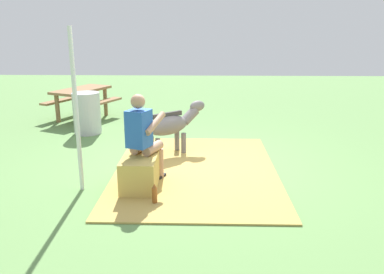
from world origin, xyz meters
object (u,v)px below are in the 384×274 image
Objects in this scene: pony_standing at (172,125)px; tent_pole_left at (76,112)px; water_barrel at (87,113)px; soda_bottle at (155,194)px; hay_bale at (140,173)px; picnic_bench at (82,96)px; person_seated at (143,135)px.

pony_standing is 0.50× the size of tent_pole_left.
soda_bottle is at bearing -152.02° from water_barrel.
hay_bale is 1.21m from tent_pole_left.
water_barrel is at bearing 28.08° from hay_bale.
hay_bale is at bearing -86.82° from tent_pole_left.
tent_pole_left is 1.18× the size of picnic_bench.
soda_bottle is (-2.07, 0.07, -0.41)m from pony_standing.
person_seated is at bearing -76.90° from tent_pole_left.
water_barrel is at bearing 27.98° from soda_bottle.
soda_bottle is 0.33× the size of water_barrel.
pony_standing is (1.40, -0.29, -0.20)m from person_seated.
pony_standing is 2.38m from water_barrel.
hay_bale is 1.62m from pony_standing.
soda_bottle is (-0.51, -0.26, -0.10)m from hay_bale.
person_seated is at bearing 18.42° from soda_bottle.
pony_standing reaches higher than picnic_bench.
pony_standing is at bearing -1.89° from soda_bottle.
person_seated is at bearing -152.91° from picnic_bench.
pony_standing is at bearing -11.69° from person_seated.
hay_bale is 3.37m from water_barrel.
water_barrel is 0.39× the size of tent_pole_left.
person_seated reaches higher than soda_bottle.
tent_pole_left is at bearing 144.15° from pony_standing.
person_seated reaches higher than hay_bale.
picnic_bench is (4.83, 2.35, 0.44)m from soda_bottle.
hay_bale is at bearing 167.94° from pony_standing.
hay_bale is 0.54m from person_seated.
soda_bottle is at bearing -152.57° from hay_bale.
tent_pole_left is (-3.02, -0.76, 0.68)m from water_barrel.
tent_pole_left is (-1.60, 1.16, 0.57)m from pony_standing.
tent_pole_left reaches higher than soda_bottle.
tent_pole_left is at bearing 103.10° from person_seated.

